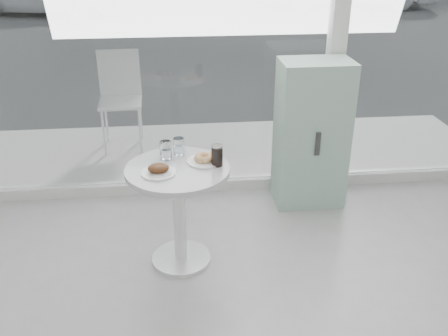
{
  "coord_description": "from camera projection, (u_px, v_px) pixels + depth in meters",
  "views": [
    {
      "loc": [
        -0.49,
        -1.17,
        2.26
      ],
      "look_at": [
        -0.2,
        1.7,
        0.85
      ],
      "focal_mm": 40.0,
      "sensor_mm": 36.0,
      "label": 1
    }
  ],
  "objects": [
    {
      "name": "storefront",
      "position": [
        241.0,
        0.0,
        4.02
      ],
      "size": [
        5.0,
        0.14,
        3.0
      ],
      "color": "white",
      "rests_on": "ground"
    },
    {
      "name": "main_table",
      "position": [
        179.0,
        196.0,
        3.49
      ],
      "size": [
        0.72,
        0.72,
        0.77
      ],
      "color": "white",
      "rests_on": "ground"
    },
    {
      "name": "patio_deck",
      "position": [
        223.0,
        151.0,
        5.47
      ],
      "size": [
        5.6,
        1.6,
        0.05
      ],
      "primitive_type": "cube",
      "color": "beige",
      "rests_on": "ground"
    },
    {
      "name": "street",
      "position": [
        186.0,
        1.0,
        16.38
      ],
      "size": [
        40.0,
        24.0,
        0.0
      ],
      "primitive_type": "cube",
      "color": "#353535",
      "rests_on": "ground"
    },
    {
      "name": "mint_cabinet",
      "position": [
        311.0,
        134.0,
        4.28
      ],
      "size": [
        0.59,
        0.42,
        1.28
      ],
      "rotation": [
        0.0,
        0.0,
        0.01
      ],
      "color": "#93BCA9",
      "rests_on": "ground"
    },
    {
      "name": "patio_chair",
      "position": [
        120.0,
        93.0,
        5.33
      ],
      "size": [
        0.46,
        0.46,
        1.03
      ],
      "rotation": [
        0.0,
        0.0,
        0.04
      ],
      "color": "white",
      "rests_on": "patio_deck"
    },
    {
      "name": "plate_fritter",
      "position": [
        159.0,
        170.0,
        3.31
      ],
      "size": [
        0.23,
        0.23,
        0.07
      ],
      "color": "white",
      "rests_on": "main_table"
    },
    {
      "name": "plate_donut",
      "position": [
        204.0,
        159.0,
        3.47
      ],
      "size": [
        0.24,
        0.24,
        0.06
      ],
      "color": "white",
      "rests_on": "main_table"
    },
    {
      "name": "water_tumbler_a",
      "position": [
        166.0,
        151.0,
        3.5
      ],
      "size": [
        0.08,
        0.08,
        0.13
      ],
      "color": "white",
      "rests_on": "main_table"
    },
    {
      "name": "water_tumbler_b",
      "position": [
        179.0,
        147.0,
        3.57
      ],
      "size": [
        0.08,
        0.08,
        0.12
      ],
      "color": "white",
      "rests_on": "main_table"
    },
    {
      "name": "cola_glass",
      "position": [
        217.0,
        156.0,
        3.4
      ],
      "size": [
        0.08,
        0.08,
        0.15
      ],
      "color": "white",
      "rests_on": "main_table"
    }
  ]
}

